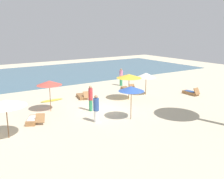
{
  "coord_description": "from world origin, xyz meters",
  "views": [
    {
      "loc": [
        -9.76,
        -16.2,
        6.0
      ],
      "look_at": [
        1.65,
        1.05,
        1.1
      ],
      "focal_mm": 41.74,
      "sensor_mm": 36.0,
      "label": 1
    }
  ],
  "objects_px": {
    "person_0": "(96,109)",
    "umbrella_2": "(49,83)",
    "lounger_0": "(191,93)",
    "umbrella_5": "(6,103)",
    "lounger_2": "(127,89)",
    "lounger_3": "(82,96)",
    "umbrella_4": "(129,76)",
    "person_1": "(121,77)",
    "umbrella_6": "(131,89)",
    "lounger_1": "(33,120)",
    "umbrella_3": "(146,75)",
    "surfboard": "(52,100)",
    "person_2": "(91,98)"
  },
  "relations": [
    {
      "from": "person_0",
      "to": "umbrella_2",
      "type": "bearing_deg",
      "value": 113.47
    },
    {
      "from": "umbrella_2",
      "to": "lounger_0",
      "type": "bearing_deg",
      "value": -10.82
    },
    {
      "from": "umbrella_5",
      "to": "lounger_2",
      "type": "height_order",
      "value": "umbrella_5"
    },
    {
      "from": "lounger_3",
      "to": "person_0",
      "type": "relative_size",
      "value": 0.98
    },
    {
      "from": "umbrella_4",
      "to": "person_1",
      "type": "relative_size",
      "value": 1.21
    },
    {
      "from": "person_1",
      "to": "lounger_0",
      "type": "bearing_deg",
      "value": -64.6
    },
    {
      "from": "umbrella_6",
      "to": "person_1",
      "type": "bearing_deg",
      "value": 58.17
    },
    {
      "from": "lounger_1",
      "to": "person_0",
      "type": "relative_size",
      "value": 0.98
    },
    {
      "from": "umbrella_4",
      "to": "person_0",
      "type": "distance_m",
      "value": 6.13
    },
    {
      "from": "umbrella_3",
      "to": "lounger_3",
      "type": "height_order",
      "value": "umbrella_3"
    },
    {
      "from": "umbrella_3",
      "to": "umbrella_6",
      "type": "bearing_deg",
      "value": -138.84
    },
    {
      "from": "lounger_3",
      "to": "surfboard",
      "type": "bearing_deg",
      "value": 164.71
    },
    {
      "from": "umbrella_3",
      "to": "person_0",
      "type": "height_order",
      "value": "umbrella_3"
    },
    {
      "from": "umbrella_2",
      "to": "umbrella_5",
      "type": "distance_m",
      "value": 4.96
    },
    {
      "from": "lounger_2",
      "to": "umbrella_2",
      "type": "bearing_deg",
      "value": -165.95
    },
    {
      "from": "lounger_1",
      "to": "person_2",
      "type": "relative_size",
      "value": 0.92
    },
    {
      "from": "umbrella_3",
      "to": "person_1",
      "type": "xyz_separation_m",
      "value": [
        0.32,
        4.36,
        -0.89
      ]
    },
    {
      "from": "umbrella_4",
      "to": "surfboard",
      "type": "relative_size",
      "value": 1.11
    },
    {
      "from": "umbrella_6",
      "to": "person_2",
      "type": "distance_m",
      "value": 3.55
    },
    {
      "from": "umbrella_2",
      "to": "lounger_0",
      "type": "xyz_separation_m",
      "value": [
        12.6,
        -2.41,
        -1.96
      ]
    },
    {
      "from": "umbrella_3",
      "to": "person_1",
      "type": "distance_m",
      "value": 4.46
    },
    {
      "from": "lounger_2",
      "to": "surfboard",
      "type": "relative_size",
      "value": 0.87
    },
    {
      "from": "person_0",
      "to": "person_1",
      "type": "bearing_deg",
      "value": 46.29
    },
    {
      "from": "umbrella_3",
      "to": "umbrella_6",
      "type": "xyz_separation_m",
      "value": [
        -5.22,
        -4.56,
        0.3
      ]
    },
    {
      "from": "umbrella_4",
      "to": "person_2",
      "type": "bearing_deg",
      "value": -167.27
    },
    {
      "from": "umbrella_6",
      "to": "person_0",
      "type": "xyz_separation_m",
      "value": [
        -2.22,
        0.81,
        -1.2
      ]
    },
    {
      "from": "lounger_1",
      "to": "lounger_3",
      "type": "distance_m",
      "value": 6.54
    },
    {
      "from": "umbrella_4",
      "to": "surfboard",
      "type": "bearing_deg",
      "value": 149.83
    },
    {
      "from": "lounger_2",
      "to": "person_2",
      "type": "distance_m",
      "value": 7.2
    },
    {
      "from": "umbrella_3",
      "to": "umbrella_6",
      "type": "relative_size",
      "value": 0.89
    },
    {
      "from": "umbrella_4",
      "to": "lounger_2",
      "type": "distance_m",
      "value": 3.82
    },
    {
      "from": "umbrella_2",
      "to": "person_0",
      "type": "relative_size",
      "value": 1.27
    },
    {
      "from": "lounger_2",
      "to": "surfboard",
      "type": "xyz_separation_m",
      "value": [
        -7.53,
        0.53,
        -0.14
      ]
    },
    {
      "from": "umbrella_4",
      "to": "lounger_1",
      "type": "xyz_separation_m",
      "value": [
        -8.58,
        -1.06,
        -1.88
      ]
    },
    {
      "from": "lounger_2",
      "to": "person_2",
      "type": "xyz_separation_m",
      "value": [
        -6.11,
        -3.72,
        0.83
      ]
    },
    {
      "from": "umbrella_3",
      "to": "lounger_0",
      "type": "height_order",
      "value": "umbrella_3"
    },
    {
      "from": "lounger_2",
      "to": "umbrella_4",
      "type": "bearing_deg",
      "value": -124.05
    },
    {
      "from": "umbrella_6",
      "to": "lounger_3",
      "type": "distance_m",
      "value": 6.93
    },
    {
      "from": "umbrella_3",
      "to": "umbrella_5",
      "type": "distance_m",
      "value": 13.19
    },
    {
      "from": "umbrella_3",
      "to": "lounger_0",
      "type": "bearing_deg",
      "value": -33.69
    },
    {
      "from": "umbrella_5",
      "to": "person_0",
      "type": "xyz_separation_m",
      "value": [
        5.35,
        -0.52,
        -1.12
      ]
    },
    {
      "from": "lounger_3",
      "to": "person_1",
      "type": "relative_size",
      "value": 0.97
    },
    {
      "from": "umbrella_3",
      "to": "lounger_0",
      "type": "xyz_separation_m",
      "value": [
        3.5,
        -2.33,
        -1.64
      ]
    },
    {
      "from": "surfboard",
      "to": "umbrella_4",
      "type": "bearing_deg",
      "value": -30.17
    },
    {
      "from": "person_1",
      "to": "surfboard",
      "type": "xyz_separation_m",
      "value": [
        -8.33,
        -1.59,
        -0.89
      ]
    },
    {
      "from": "umbrella_3",
      "to": "umbrella_5",
      "type": "relative_size",
      "value": 0.9
    },
    {
      "from": "umbrella_2",
      "to": "lounger_2",
      "type": "xyz_separation_m",
      "value": [
        8.62,
        2.16,
        -1.97
      ]
    },
    {
      "from": "umbrella_6",
      "to": "lounger_2",
      "type": "relative_size",
      "value": 1.32
    },
    {
      "from": "lounger_1",
      "to": "lounger_2",
      "type": "bearing_deg",
      "value": 20.09
    },
    {
      "from": "umbrella_4",
      "to": "person_2",
      "type": "xyz_separation_m",
      "value": [
        -4.24,
        -0.96,
        -1.05
      ]
    }
  ]
}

